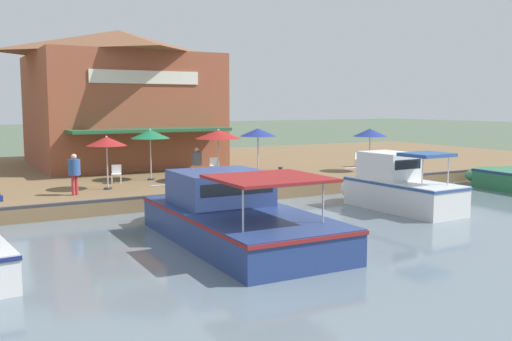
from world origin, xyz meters
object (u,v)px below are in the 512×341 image
cafe_chair_back_row_seat (214,165)px  person_at_quay_edge (74,169)px  motorboat_distant_upstream (226,214)px  motorboat_mid_row (393,187)px  patio_umbrella_mid_patio_right (107,141)px  person_near_entrance (197,160)px  cafe_chair_mid_patio (116,173)px  waterfront_restaurant (120,97)px  tree_downstream_bank (128,91)px  patio_umbrella_far_corner (258,132)px  cafe_chair_facing_river (359,159)px  mooring_post (280,176)px  patio_umbrella_by_entrance (370,133)px  patio_umbrella_near_quay_edge (218,134)px  patio_umbrella_back_row (150,134)px

cafe_chair_back_row_seat → person_at_quay_edge: person_at_quay_edge is taller
motorboat_distant_upstream → motorboat_mid_row: bearing=98.5°
patio_umbrella_mid_patio_right → person_near_entrance: bearing=95.4°
cafe_chair_mid_patio → motorboat_distant_upstream: 10.25m
waterfront_restaurant → person_near_entrance: 10.39m
motorboat_distant_upstream → tree_downstream_bank: (-24.80, 4.38, 4.43)m
patio_umbrella_far_corner → person_near_entrance: (1.46, -4.17, -1.17)m
cafe_chair_facing_river → mooring_post: 9.52m
patio_umbrella_far_corner → person_at_quay_edge: 10.61m
person_at_quay_edge → motorboat_distant_upstream: (7.52, 3.10, -0.86)m
motorboat_mid_row → tree_downstream_bank: bearing=-170.9°
cafe_chair_back_row_seat → patio_umbrella_by_entrance: bearing=68.9°
patio_umbrella_by_entrance → person_at_quay_edge: bearing=-87.6°
patio_umbrella_mid_patio_right → cafe_chair_back_row_seat: patio_umbrella_mid_patio_right is taller
person_near_entrance → motorboat_distant_upstream: motorboat_distant_upstream is taller
patio_umbrella_near_quay_edge → cafe_chair_facing_river: size_ratio=2.93×
patio_umbrella_by_entrance → patio_umbrella_near_quay_edge: (-0.41, -9.01, 0.12)m
cafe_chair_facing_river → person_near_entrance: person_near_entrance is taller
motorboat_distant_upstream → patio_umbrella_mid_patio_right: bearing=-170.0°
motorboat_distant_upstream → cafe_chair_back_row_seat: bearing=156.7°
patio_umbrella_near_quay_edge → tree_downstream_bank: tree_downstream_bank is taller
waterfront_restaurant → patio_umbrella_far_corner: 9.97m
motorboat_mid_row → patio_umbrella_by_entrance: bearing=145.8°
patio_umbrella_by_entrance → tree_downstream_bank: size_ratio=0.37×
person_near_entrance → tree_downstream_bank: 16.35m
patio_umbrella_back_row → motorboat_mid_row: (9.34, 6.99, -1.90)m
patio_umbrella_far_corner → patio_umbrella_mid_patio_right: patio_umbrella_far_corner is taller
waterfront_restaurant → person_near_entrance: (9.88, 0.80, -3.11)m
cafe_chair_back_row_seat → cafe_chair_facing_river: (1.06, 8.95, 0.00)m
patio_umbrella_by_entrance → mooring_post: 8.00m
cafe_chair_back_row_seat → motorboat_mid_row: motorboat_mid_row is taller
patio_umbrella_far_corner → tree_downstream_bank: size_ratio=0.38×
patio_umbrella_by_entrance → motorboat_mid_row: (6.98, -4.74, -1.80)m
motorboat_mid_row → mooring_post: size_ratio=6.57×
motorboat_distant_upstream → person_at_quay_edge: bearing=-157.6°
patio_umbrella_back_row → patio_umbrella_mid_patio_right: 3.36m
patio_umbrella_by_entrance → patio_umbrella_far_corner: bearing=-110.7°
patio_umbrella_by_entrance → person_near_entrance: bearing=-94.2°
patio_umbrella_back_row → motorboat_distant_upstream: (10.56, -1.15, -2.03)m
cafe_chair_back_row_seat → motorboat_distant_upstream: (11.29, -4.87, -0.28)m
tree_downstream_bank → mooring_post: bearing=3.3°
patio_umbrella_mid_patio_right → tree_downstream_bank: (-16.29, 5.89, 2.54)m
patio_umbrella_back_row → person_at_quay_edge: patio_umbrella_back_row is taller
patio_umbrella_back_row → cafe_chair_facing_river: 12.79m
cafe_chair_back_row_seat → motorboat_mid_row: size_ratio=0.15×
patio_umbrella_by_entrance → cafe_chair_facing_river: (-2.04, 0.94, -1.65)m
patio_umbrella_by_entrance → person_at_quay_edge: size_ratio=1.42×
cafe_chair_back_row_seat → motorboat_mid_row: 10.60m
motorboat_mid_row → motorboat_distant_upstream: (1.21, -8.14, -0.13)m
patio_umbrella_far_corner → motorboat_mid_row: size_ratio=0.42×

